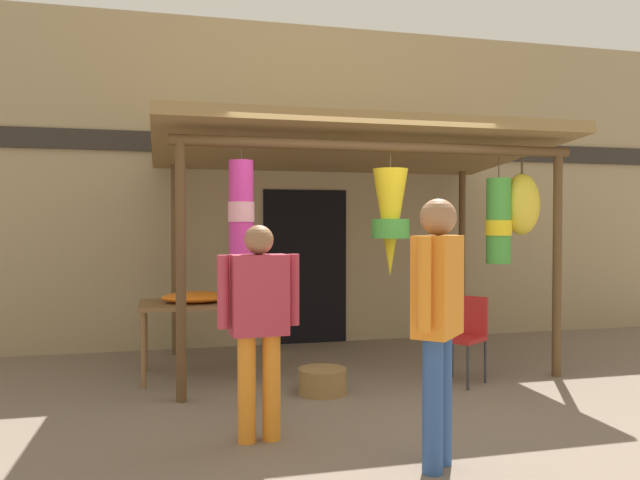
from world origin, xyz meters
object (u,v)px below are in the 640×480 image
(display_table, at_px, (195,310))
(customer_foreground, at_px, (438,309))
(folding_chair, at_px, (464,331))
(wicker_basket_by_table, at_px, (322,381))
(vendor_in_orange, at_px, (259,315))
(flower_heap_on_table, at_px, (198,297))

(display_table, height_order, customer_foreground, customer_foreground)
(folding_chair, distance_m, wicker_basket_by_table, 1.51)
(vendor_in_orange, height_order, customer_foreground, customer_foreground)
(folding_chair, bearing_deg, wicker_basket_by_table, -177.23)
(wicker_basket_by_table, bearing_deg, customer_foreground, -82.11)
(folding_chair, relative_size, wicker_basket_by_table, 1.90)
(display_table, xyz_separation_m, vendor_in_orange, (0.33, -2.06, 0.23))
(display_table, height_order, folding_chair, folding_chair)
(display_table, xyz_separation_m, wicker_basket_by_table, (1.09, -0.96, -0.56))
(display_table, height_order, flower_heap_on_table, flower_heap_on_table)
(vendor_in_orange, xyz_separation_m, customer_foreground, (1.02, -0.78, 0.11))
(wicker_basket_by_table, distance_m, vendor_in_orange, 1.55)
(folding_chair, distance_m, vendor_in_orange, 2.53)
(flower_heap_on_table, bearing_deg, vendor_in_orange, -81.08)
(flower_heap_on_table, bearing_deg, folding_chair, -18.04)
(display_table, distance_m, customer_foreground, 3.17)
(vendor_in_orange, bearing_deg, flower_heap_on_table, 98.92)
(flower_heap_on_table, height_order, customer_foreground, customer_foreground)
(folding_chair, xyz_separation_m, customer_foreground, (-1.19, -1.96, 0.51))
(display_table, distance_m, folding_chair, 2.70)
(display_table, distance_m, flower_heap_on_table, 0.16)
(folding_chair, relative_size, vendor_in_orange, 0.54)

